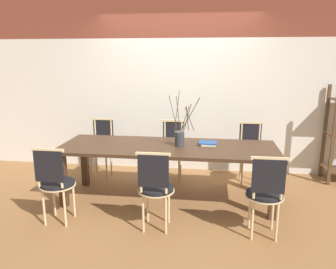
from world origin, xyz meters
TOP-DOWN VIEW (x-y plane):
  - ground_plane at (0.00, 0.00)m, footprint 16.00×16.00m
  - wall_rear at (0.00, 1.30)m, footprint 12.00×0.06m
  - dining_table at (0.00, 0.00)m, footprint 2.75×0.93m
  - chair_near_leftend at (-1.15, -0.77)m, footprint 0.40×0.40m
  - chair_near_left at (-0.03, -0.77)m, footprint 0.40×0.40m
  - chair_near_center at (1.10, -0.77)m, footprint 0.40×0.40m
  - chair_far_leftend at (-1.15, 0.77)m, footprint 0.40×0.40m
  - chair_far_left at (-0.04, 0.77)m, footprint 0.40×0.40m
  - chair_far_center at (1.12, 0.77)m, footprint 0.40×0.40m
  - vase_centerpiece at (0.15, 0.02)m, footprint 0.39×0.43m
  - book_stack at (0.51, 0.12)m, footprint 0.23×0.19m

SIDE VIEW (x-z plane):
  - ground_plane at x=0.00m, z-range 0.00..0.00m
  - chair_near_leftend at x=-1.15m, z-range 0.05..0.96m
  - chair_near_left at x=-0.03m, z-range 0.05..0.96m
  - chair_near_center at x=1.10m, z-range 0.05..0.96m
  - chair_far_leftend at x=-1.15m, z-range 0.05..0.96m
  - chair_far_left at x=-0.04m, z-range 0.05..0.96m
  - chair_far_center at x=1.12m, z-range 0.05..0.96m
  - dining_table at x=0.00m, z-range 0.28..1.02m
  - book_stack at x=0.51m, z-range 0.74..0.77m
  - vase_centerpiece at x=0.15m, z-range 0.50..1.20m
  - wall_rear at x=0.00m, z-range 0.00..3.20m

